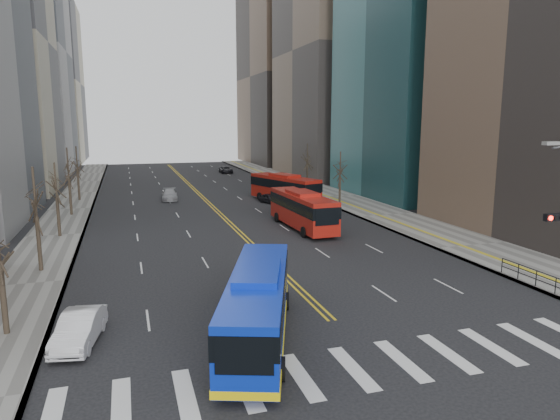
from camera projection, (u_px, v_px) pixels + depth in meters
name	position (u px, v px, depth m)	size (l,w,h in m)	color
ground	(378.00, 364.00, 21.62)	(220.00, 220.00, 0.00)	black
sidewalk_right	(335.00, 197.00, 69.03)	(7.00, 130.00, 0.15)	slate
sidewalk_left	(70.00, 209.00, 59.08)	(5.00, 130.00, 0.15)	slate
crosswalk	(378.00, 364.00, 21.62)	(26.70, 4.00, 0.01)	silver
centerline	(198.00, 193.00, 73.32)	(0.55, 100.00, 0.01)	gold
office_towers	(183.00, 37.00, 81.84)	(83.00, 134.00, 58.00)	gray
pedestrian_railing	(536.00, 276.00, 31.30)	(0.06, 6.06, 1.02)	black
street_trees	(155.00, 176.00, 51.14)	(35.20, 47.20, 7.60)	#2E231C
blue_bus	(258.00, 303.00, 23.80)	(6.46, 12.28, 3.52)	#0C2DBF
red_bus_near	(302.00, 208.00, 48.65)	(3.25, 11.76, 3.69)	#A31A11
red_bus_far	(285.00, 187.00, 64.09)	(6.38, 11.98, 3.71)	#A31A11
car_white	(79.00, 329.00, 23.47)	(1.61, 4.61, 1.52)	silver
car_dark_mid	(270.00, 198.00, 63.88)	(1.45, 3.61, 1.23)	black
car_silver	(170.00, 195.00, 66.35)	(1.99, 4.90, 1.42)	gray
car_dark_far	(226.00, 170.00, 100.96)	(2.25, 4.88, 1.36)	black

